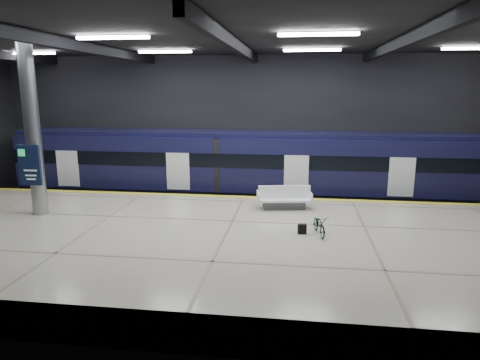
# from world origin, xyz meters

# --- Properties ---
(ground) EXTENTS (30.00, 30.00, 0.00)m
(ground) POSITION_xyz_m (0.00, 0.00, 0.00)
(ground) COLOR black
(ground) RESTS_ON ground
(room_shell) EXTENTS (30.10, 16.10, 8.05)m
(room_shell) POSITION_xyz_m (-0.00, 0.00, 5.72)
(room_shell) COLOR black
(room_shell) RESTS_ON ground
(platform) EXTENTS (30.00, 11.00, 1.10)m
(platform) POSITION_xyz_m (0.00, -2.50, 0.55)
(platform) COLOR #B4AB98
(platform) RESTS_ON ground
(safety_strip) EXTENTS (30.00, 0.40, 0.01)m
(safety_strip) POSITION_xyz_m (0.00, 2.75, 1.11)
(safety_strip) COLOR gold
(safety_strip) RESTS_ON platform
(rails) EXTENTS (30.00, 1.52, 0.16)m
(rails) POSITION_xyz_m (0.00, 5.50, 0.08)
(rails) COLOR gray
(rails) RESTS_ON ground
(train) EXTENTS (29.40, 2.84, 3.79)m
(train) POSITION_xyz_m (1.23, 5.50, 2.06)
(train) COLOR black
(train) RESTS_ON ground
(bench) EXTENTS (2.42, 1.32, 1.01)m
(bench) POSITION_xyz_m (1.95, 1.05, 1.46)
(bench) COLOR #595B60
(bench) RESTS_ON platform
(bicycle) EXTENTS (0.76, 1.44, 0.72)m
(bicycle) POSITION_xyz_m (3.28, -2.13, 1.46)
(bicycle) COLOR #99999E
(bicycle) RESTS_ON platform
(pannier_bag) EXTENTS (0.33, 0.23, 0.35)m
(pannier_bag) POSITION_xyz_m (2.68, -2.13, 1.28)
(pannier_bag) COLOR black
(pannier_bag) RESTS_ON platform
(info_column) EXTENTS (0.90, 0.78, 6.90)m
(info_column) POSITION_xyz_m (-8.00, -1.03, 4.46)
(info_column) COLOR #9EA0A5
(info_column) RESTS_ON platform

